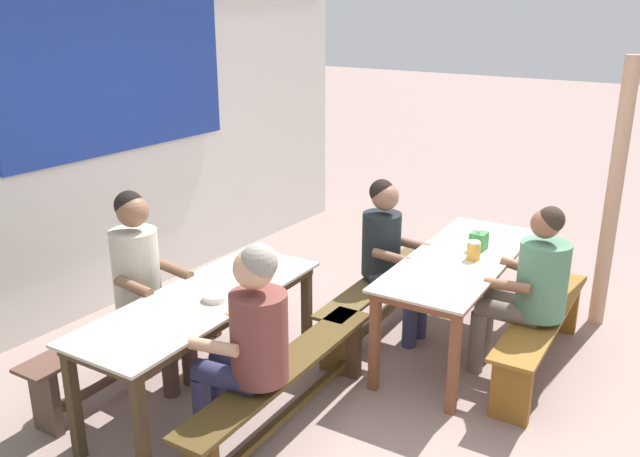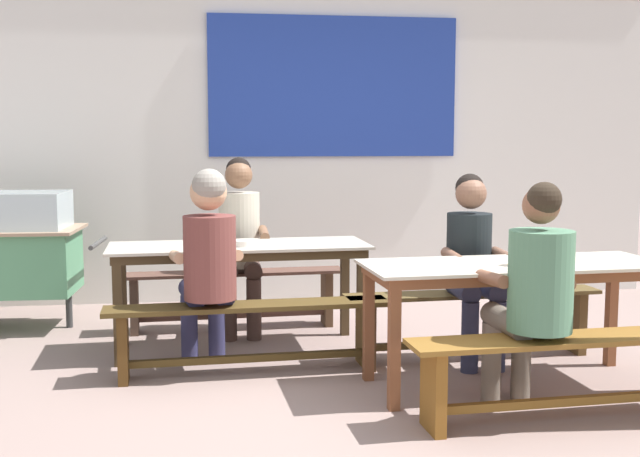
{
  "view_description": "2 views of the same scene",
  "coord_description": "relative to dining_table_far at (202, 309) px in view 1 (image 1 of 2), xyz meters",
  "views": [
    {
      "loc": [
        -3.5,
        -1.82,
        2.48
      ],
      "look_at": [
        0.3,
        0.76,
        0.93
      ],
      "focal_mm": 37.56,
      "sensor_mm": 36.0,
      "label": 1
    },
    {
      "loc": [
        -0.97,
        -4.51,
        1.47
      ],
      "look_at": [
        -0.28,
        0.41,
        0.9
      ],
      "focal_mm": 44.18,
      "sensor_mm": 36.0,
      "label": 2
    }
  ],
  "objects": [
    {
      "name": "bench_near_back",
      "position": [
        1.54,
        -0.44,
        -0.37
      ],
      "size": [
        1.76,
        0.34,
        0.45
      ],
      "color": "brown",
      "rests_on": "ground_plane"
    },
    {
      "name": "person_left_back_turned",
      "position": [
        -0.21,
        -0.56,
        0.08
      ],
      "size": [
        0.47,
        0.57,
        1.29
      ],
      "color": "#2F2F53",
      "rests_on": "ground_plane"
    },
    {
      "name": "bench_far_front",
      "position": [
        0.03,
        -0.61,
        -0.36
      ],
      "size": [
        1.78,
        0.34,
        0.45
      ],
      "color": "#473517",
      "rests_on": "ground_plane"
    },
    {
      "name": "bench_near_front",
      "position": [
        1.61,
        -1.66,
        -0.36
      ],
      "size": [
        1.67,
        0.38,
        0.45
      ],
      "color": "brown",
      "rests_on": "ground_plane"
    },
    {
      "name": "wooden_support_post",
      "position": [
        2.64,
        -1.83,
        0.4
      ],
      "size": [
        0.12,
        0.12,
        2.13
      ],
      "primitive_type": "cylinder",
      "color": "tan",
      "rests_on": "ground_plane"
    },
    {
      "name": "ground_plane",
      "position": [
        0.78,
        -0.91,
        -0.67
      ],
      "size": [
        40.0,
        40.0,
        0.0
      ],
      "primitive_type": "plane",
      "color": "gray"
    },
    {
      "name": "backdrop_wall",
      "position": [
        0.78,
        1.77,
        0.89
      ],
      "size": [
        6.36,
        0.23,
        2.97
      ],
      "color": "silver",
      "rests_on": "ground_plane"
    },
    {
      "name": "condiment_jar",
      "position": [
        1.57,
        -1.14,
        0.14
      ],
      "size": [
        0.1,
        0.1,
        0.14
      ],
      "color": "gold",
      "rests_on": "dining_table_near"
    },
    {
      "name": "person_near_front",
      "position": [
        1.46,
        -1.59,
        0.04
      ],
      "size": [
        0.46,
        0.6,
        1.26
      ],
      "color": "#6A5F52",
      "rests_on": "ground_plane"
    },
    {
      "name": "soup_bowl",
      "position": [
        0.03,
        -0.09,
        0.1
      ],
      "size": [
        0.15,
        0.15,
        0.04
      ],
      "primitive_type": "cylinder",
      "color": "silver",
      "rests_on": "dining_table_far"
    },
    {
      "name": "person_right_near_table",
      "position": [
        1.5,
        -0.51,
        0.04
      ],
      "size": [
        0.41,
        0.51,
        1.24
      ],
      "color": "#2F3350",
      "rests_on": "ground_plane"
    },
    {
      "name": "bench_far_back",
      "position": [
        -0.03,
        0.61,
        -0.37
      ],
      "size": [
        1.74,
        0.34,
        0.45
      ],
      "color": "brown",
      "rests_on": "ground_plane"
    },
    {
      "name": "person_center_facing",
      "position": [
        0.02,
        0.55,
        0.09
      ],
      "size": [
        0.43,
        0.57,
        1.33
      ],
      "color": "#48332C",
      "rests_on": "ground_plane"
    },
    {
      "name": "dining_table_far",
      "position": [
        0.0,
        0.0,
        0.0
      ],
      "size": [
        1.81,
        0.73,
        0.74
      ],
      "color": "#BAB2A3",
      "rests_on": "ground_plane"
    },
    {
      "name": "dining_table_near",
      "position": [
        1.58,
        -1.05,
        0.0
      ],
      "size": [
        1.82,
        0.77,
        0.74
      ],
      "color": "beige",
      "rests_on": "ground_plane"
    },
    {
      "name": "tissue_box",
      "position": [
        1.79,
        -1.1,
        0.15
      ],
      "size": [
        0.13,
        0.11,
        0.16
      ],
      "color": "#378B43",
      "rests_on": "dining_table_near"
    }
  ]
}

